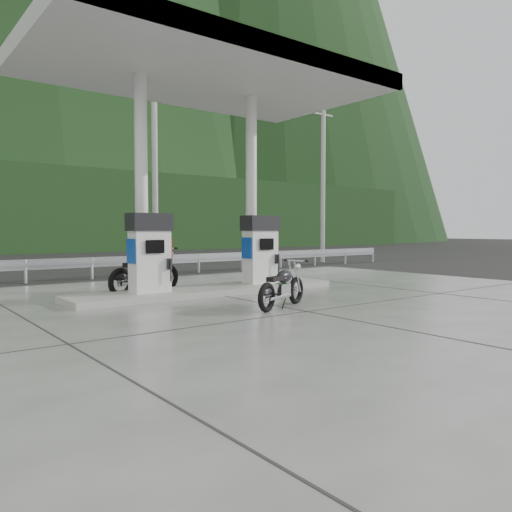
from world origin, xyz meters
TOP-DOWN VIEW (x-y plane):
  - ground at (0.00, 0.00)m, footprint 160.00×160.00m
  - forecourt_apron at (0.00, 0.00)m, footprint 18.00×14.00m
  - pump_island at (0.00, 2.50)m, footprint 7.00×1.40m
  - gas_pump_left at (-1.60, 2.50)m, footprint 0.95×0.55m
  - gas_pump_right at (1.60, 2.50)m, footprint 0.95×0.55m
  - canopy_column_left at (-1.60, 2.90)m, footprint 0.30×0.30m
  - canopy_column_right at (1.60, 2.90)m, footprint 0.30×0.30m
  - canopy_roof at (0.00, 2.50)m, footprint 8.50×5.00m
  - guardrail at (0.00, 8.00)m, footprint 26.00×0.16m
  - road at (0.00, 11.50)m, footprint 60.00×7.00m
  - utility_pole_b at (2.00, 9.50)m, footprint 0.22×0.22m
  - utility_pole_c at (11.00, 9.50)m, footprint 0.22×0.22m
  - motorcycle_left at (-1.26, 3.47)m, footprint 2.17×1.22m
  - motorcycle_right at (-0.06, -0.33)m, footprint 1.81×1.16m

SIDE VIEW (x-z plane):
  - ground at x=0.00m, z-range 0.00..0.00m
  - road at x=0.00m, z-range 0.00..0.01m
  - forecourt_apron at x=0.00m, z-range 0.00..0.02m
  - pump_island at x=0.00m, z-range 0.02..0.17m
  - motorcycle_right at x=-0.06m, z-range 0.02..0.84m
  - motorcycle_left at x=-1.26m, z-range 0.02..1.00m
  - guardrail at x=0.00m, z-range 0.00..1.42m
  - gas_pump_left at x=-1.60m, z-range 0.17..1.97m
  - gas_pump_right at x=1.60m, z-range 0.17..1.97m
  - canopy_column_left at x=-1.60m, z-range 0.17..5.17m
  - canopy_column_right at x=1.60m, z-range 0.17..5.17m
  - utility_pole_b at x=2.00m, z-range 0.00..8.00m
  - utility_pole_c at x=11.00m, z-range 0.00..8.00m
  - canopy_roof at x=0.00m, z-range 5.17..5.57m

